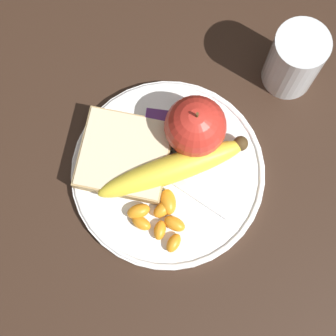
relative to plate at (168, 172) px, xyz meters
The scene contains 15 objects.
ground_plane 0.01m from the plate, ahead, with size 3.00×3.00×0.00m, color #332116.
plate is the anchor object (origin of this frame).
juice_glass 0.22m from the plate, 132.11° to the right, with size 0.07×0.07×0.10m.
apple 0.07m from the plate, 117.58° to the right, with size 0.08×0.08×0.09m.
banana 0.02m from the plate, 153.28° to the right, with size 0.19×0.12×0.04m.
bread_slice 0.06m from the plate, 11.58° to the right, with size 0.12×0.12×0.02m.
fork 0.01m from the plate, 88.78° to the left, with size 0.15×0.09×0.00m.
jam_packet 0.06m from the plate, 74.94° to the right, with size 0.05×0.04×0.02m.
orange_segment_0 0.07m from the plate, 104.45° to the left, with size 0.03×0.03×0.02m.
orange_segment_1 0.08m from the plate, 71.37° to the left, with size 0.03×0.02×0.01m.
orange_segment_2 0.05m from the plate, 89.07° to the left, with size 0.03×0.03×0.02m.
orange_segment_3 0.07m from the plate, 62.71° to the left, with size 0.03×0.03×0.02m.
orange_segment_4 0.09m from the plate, 101.87° to the left, with size 0.02×0.03×0.01m.
orange_segment_5 0.04m from the plate, 97.97° to the left, with size 0.03×0.04×0.02m.
orange_segment_6 0.08m from the plate, 92.67° to the left, with size 0.02×0.03×0.01m.
Camera 1 is at (-0.02, 0.17, 0.72)m, focal length 60.00 mm.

